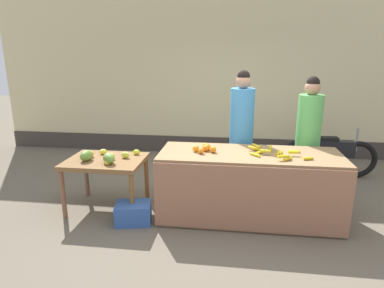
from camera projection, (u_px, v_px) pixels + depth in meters
ground_plane at (219, 214)px, 4.39m from camera, size 24.00×24.00×0.00m
market_wall_back at (228, 72)px, 6.73m from camera, size 9.82×0.23×3.52m
fruit_stall_counter at (249, 186)px, 4.21m from camera, size 2.28×0.88×0.87m
side_table_wooden at (106, 165)px, 4.42m from camera, size 1.02×0.79×0.71m
banana_bunch_pile at (273, 152)px, 4.06m from camera, size 0.75×0.66×0.07m
orange_pile at (205, 148)px, 4.17m from camera, size 0.31×0.35×0.09m
mango_papaya_pile at (101, 156)px, 4.32m from camera, size 0.74×0.60×0.14m
vendor_woman_blue_shirt at (241, 135)px, 4.75m from camera, size 0.34×0.34×1.86m
vendor_woman_green_shirt at (308, 140)px, 4.65m from camera, size 0.34×0.34×1.79m
parked_motorcycle at (329, 154)px, 5.68m from camera, size 1.60×0.18×0.88m
produce_crate at (133, 213)px, 4.14m from camera, size 0.49×0.40×0.26m
produce_sack at (172, 176)px, 5.12m from camera, size 0.40×0.44×0.48m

